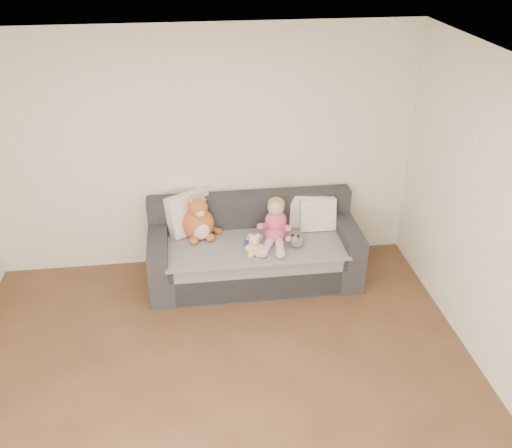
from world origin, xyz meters
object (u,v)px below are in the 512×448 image
Objects in this scene: toddler at (275,225)px; sippy_cup at (247,241)px; sofa at (254,251)px; plush_cat at (199,222)px; teddy_bear at (254,247)px.

sippy_cup is at bearing -155.92° from toddler.
toddler is at bearing -26.89° from sofa.
sofa is 0.29m from sippy_cup.
toddler is at bearing 8.73° from sippy_cup.
toddler reaches higher than sofa.
plush_cat is at bearing 169.72° from sofa.
teddy_bear is (-0.25, -0.22, -0.11)m from toddler.
sofa is 18.39× the size of sippy_cup.
teddy_bear reaches higher than sippy_cup.
sofa is 4.28× the size of plush_cat.
toddler is 1.00× the size of plush_cat.
toddler is 0.35m from teddy_bear.
sofa is 0.67m from plush_cat.
plush_cat reaches higher than sippy_cup.
toddler is 2.05× the size of teddy_bear.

